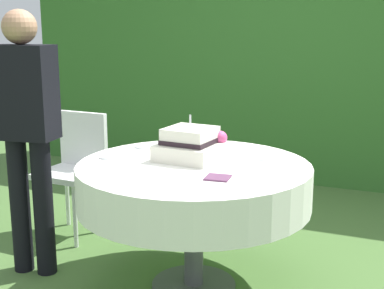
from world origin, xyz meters
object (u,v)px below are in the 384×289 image
Objects in this scene: garden_chair at (76,162)px; serving_plate_near at (266,158)px; wedding_cake at (191,145)px; serving_plate_left at (108,157)px; napkin_stack at (218,178)px; serving_plate_far at (146,146)px; cake_table at (194,184)px; standing_person at (26,126)px.

serving_plate_near is at bearing -7.27° from garden_chair.
wedding_cake reaches higher than serving_plate_left.
serving_plate_near is 0.98× the size of napkin_stack.
serving_plate_near and serving_plate_far have the same top height.
wedding_cake is 0.41× the size of garden_chair.
wedding_cake reaches higher than garden_chair.
wedding_cake is at bearing 121.41° from cake_table.
serving_plate_far is at bearing 77.56° from serving_plate_left.
napkin_stack is 0.08× the size of standing_person.
garden_chair is (-0.68, 0.19, -0.21)m from serving_plate_far.
cake_table is 11.02× the size of serving_plate_near.
standing_person is at bearing -168.44° from cake_table.
cake_table is 0.54m from serving_plate_left.
standing_person is (0.13, -0.66, 0.39)m from garden_chair.
serving_plate_far is (-0.44, 0.26, 0.13)m from cake_table.
garden_chair is at bearing 101.20° from standing_person.
wedding_cake is 0.43m from serving_plate_far.
garden_chair is at bearing 157.96° from cake_table.
serving_plate_left is at bearing -160.98° from wedding_cake.
standing_person is at bearing -164.19° from serving_plate_left.
wedding_cake is at bearing -18.82° from garden_chair.
garden_chair is at bearing 161.18° from wedding_cake.
wedding_cake is 0.99m from standing_person.
cake_table is at bearing 11.56° from standing_person.
cake_table is at bearing -141.93° from serving_plate_near.
serving_plate_far is at bearing 149.46° from cake_table.
serving_plate_near is 0.50m from napkin_stack.
cake_table is 0.34m from napkin_stack.
wedding_cake is at bearing 19.02° from serving_plate_left.
wedding_cake reaches higher than serving_plate_near.
serving_plate_near is (0.34, 0.27, 0.13)m from cake_table.
serving_plate_far is 1.33× the size of serving_plate_left.
wedding_cake is 1.16m from garden_chair.
standing_person reaches higher than serving_plate_far.
garden_chair reaches higher than napkin_stack.
napkin_stack is 1.23m from standing_person.
standing_person reaches higher than cake_table.
serving_plate_left is (-0.46, -0.16, -0.08)m from wedding_cake.
serving_plate_left is at bearing -102.44° from serving_plate_far.
serving_plate_near is at bearing 0.42° from serving_plate_far.
napkin_stack is at bearing -103.30° from serving_plate_near.
cake_table is 1.49× the size of garden_chair.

